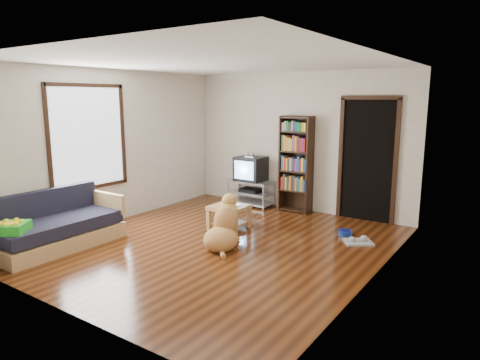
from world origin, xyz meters
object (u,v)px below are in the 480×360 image
Objects in this scene: green_cushion at (12,228)px; coffee_table at (229,213)px; tv_stand at (251,192)px; sofa at (58,229)px; laptop at (228,205)px; dog_bowl at (345,233)px; crt_tv at (251,168)px; dog at (224,228)px; bookshelf at (296,159)px; grey_rag at (358,242)px.

coffee_table is at bearing 25.89° from green_cushion.
tv_stand is 0.50× the size of sofa.
dog_bowl is at bearing 28.50° from laptop.
crt_tv is at bearing 110.46° from coffee_table.
green_cushion is 3.10m from laptop.
crt_tv is 2.57m from dog.
crt_tv reaches higher than green_cushion.
sofa reaches higher than laptop.
crt_tv is at bearing 42.34° from green_cushion.
dog_bowl is 1.96m from dog.
green_cushion is 0.21× the size of bookshelf.
coffee_table is (-0.36, -1.66, -0.72)m from bookshelf.
tv_stand is (-2.29, 0.80, 0.23)m from dog_bowl.
crt_tv is (0.85, 4.37, 0.26)m from green_cushion.
laptop is 2.57m from sofa.
laptop is 2.11m from grey_rag.
laptop is at bearing -101.89° from bookshelf.
tv_stand is 2.50m from dog.
dog reaches higher than coffee_table.
dog is at bearing 11.04° from green_cushion.
laptop is at bearing 25.63° from green_cushion.
crt_tv is (0.00, 0.02, 0.47)m from tv_stand.
bookshelf is 1.85m from coffee_table.
green_cushion reaches higher than dog_bowl.
tv_stand is 1.03× the size of dog.
bookshelf is at bearing 145.12° from grey_rag.
bookshelf is (0.95, 0.09, 0.73)m from tv_stand.
grey_rag is 0.22× the size of bookshelf.
grey_rag is 2.80m from tv_stand.
tv_stand is (0.85, 4.35, -0.21)m from green_cushion.
green_cushion is 0.21× the size of sofa.
green_cushion is at bearing -101.01° from crt_tv.
laptop is 0.38× the size of tv_stand.
crt_tv is 3.81m from sofa.
tv_stand is at bearing -90.00° from crt_tv.
dog_bowl is 0.24× the size of tv_stand.
coffee_table is (0.59, -1.59, -0.46)m from crt_tv.
coffee_table is 0.63× the size of dog.
sofa is 2.05× the size of dog.
bookshelf is (0.36, 1.69, 0.59)m from laptop.
laptop is 0.82m from dog.
green_cushion is 0.42× the size of dog.
coffee_table is (-1.99, -0.52, 0.27)m from grey_rag.
green_cushion is 4.79m from grey_rag.
dog_bowl is 0.12× the size of sofa.
green_cushion is 4.76m from dog_bowl.
crt_tv is 0.32× the size of sofa.
dog is (0.43, -0.72, 0.00)m from coffee_table.
grey_rag is 2.01m from dog.
dog reaches higher than green_cushion.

